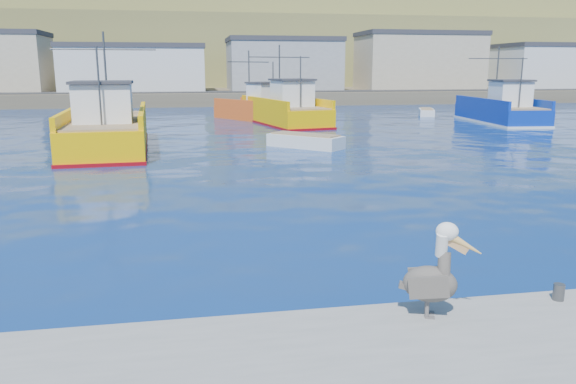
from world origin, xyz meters
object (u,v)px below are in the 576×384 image
Objects in this scene: trawler_yellow_a at (108,130)px; trawler_yellow_b at (286,111)px; boat_orange at (257,108)px; skiff_far at (426,113)px; trawler_blue at (501,111)px; skiff_mid at (305,142)px; pelican at (433,276)px.

trawler_yellow_a is 18.12m from trawler_yellow_b.
boat_orange is 17.24m from skiff_far.
trawler_blue reaches higher than boat_orange.
trawler_blue is 1.23× the size of boat_orange.
trawler_yellow_b reaches higher than trawler_blue.
boat_orange is at bearing 91.66° from skiff_mid.
trawler_yellow_b is 38.37m from pelican.
boat_orange is at bearing 112.79° from trawler_yellow_b.
trawler_blue is 23.17m from skiff_mid.
trawler_blue is 2.74× the size of skiff_far.
trawler_blue is at bearing -69.31° from skiff_far.
trawler_yellow_a is 26.49m from pelican.
skiff_mid is at bearing -148.31° from trawler_blue.
skiff_mid is 24.16m from pelican.
pelican reaches higher than skiff_mid.
skiff_mid is 26.33m from skiff_far.
pelican is (-22.60, -36.14, 0.18)m from trawler_blue.
trawler_blue is 2.58× the size of skiff_mid.
trawler_yellow_b is 7.47× the size of pelican.
trawler_yellow_b reaches higher than skiff_far.
trawler_yellow_a is 11.39m from skiff_mid.
pelican is at bearing -113.67° from skiff_far.
boat_orange reaches higher than skiff_mid.
trawler_yellow_a reaches higher than boat_orange.
trawler_yellow_a is at bearing -145.31° from skiff_far.
skiff_mid is at bearing -95.27° from trawler_yellow_b.
trawler_yellow_b is 16.53m from skiff_far.
trawler_yellow_a is at bearing -134.09° from trawler_yellow_b.
trawler_blue reaches higher than skiff_far.
skiff_far is (27.88, 19.30, -0.85)m from trawler_yellow_a.
skiff_far is at bearing 6.33° from boat_orange.
trawler_blue is (18.40, -2.00, -0.04)m from trawler_yellow_b.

